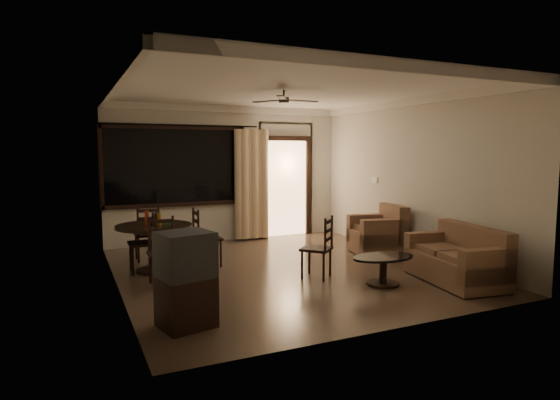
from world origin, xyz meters
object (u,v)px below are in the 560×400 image
tv_cabinet (186,279)px  dining_table (154,235)px  dining_chair_south (164,264)px  sofa (459,260)px  armchair (380,234)px  dining_chair_west (144,254)px  side_chair (317,260)px  dining_chair_north (148,244)px  coffee_table (383,266)px  dining_chair_east (207,249)px

tv_cabinet → dining_table: bearing=75.0°
dining_chair_south → sofa: (3.86, -1.60, 0.01)m
armchair → sofa: bearing=-81.0°
dining_chair_west → side_chair: dining_chair_west is taller
dining_chair_north → tv_cabinet: tv_cabinet is taller
dining_table → armchair: (3.98, -0.42, -0.22)m
dining_chair_south → tv_cabinet: size_ratio=0.93×
coffee_table → side_chair: side_chair is taller
tv_cabinet → coffee_table: 2.92m
dining_chair_west → dining_chair_south: 0.88m
armchair → coffee_table: armchair is taller
dining_chair_east → side_chair: 1.90m
dining_table → armchair: 4.00m
sofa → coffee_table: (-1.07, 0.33, -0.04)m
dining_chair_west → dining_chair_east: size_ratio=1.00×
dining_table → dining_chair_north: (0.01, 0.79, -0.29)m
dining_table → coffee_table: bearing=-37.3°
dining_table → dining_chair_east: dining_table is taller
dining_chair_south → side_chair: dining_chair_south is taller
dining_chair_east → coffee_table: dining_chair_east is taller
dining_chair_north → dining_table: bearing=90.1°
armchair → side_chair: side_chair is taller
dining_table → side_chair: size_ratio=1.27×
dining_table → dining_chair_north: size_ratio=1.23×
dining_chair_west → sofa: bearing=59.4°
dining_table → dining_chair_east: size_ratio=1.23×
dining_table → armchair: size_ratio=1.13×
dining_chair_west → dining_chair_east: same height
armchair → side_chair: (-1.86, -0.99, -0.09)m
dining_table → dining_chair_south: (-0.02, -0.86, -0.27)m
dining_chair_east → tv_cabinet: tv_cabinet is taller
dining_chair_north → sofa: size_ratio=0.60×
dining_chair_east → dining_chair_north: (-0.82, 0.80, 0.00)m
side_chair → dining_chair_east: bearing=-90.2°
dining_table → tv_cabinet: (-0.10, -2.52, -0.06)m
coffee_table → side_chair: bearing=133.4°
dining_chair_east → dining_chair_west: bearing=89.3°
dining_chair_north → tv_cabinet: (-0.11, -3.31, 0.23)m
coffee_table → armchair: bearing=54.8°
dining_table → dining_chair_south: 0.90m
dining_table → sofa: (3.85, -2.45, -0.26)m
dining_table → dining_chair_west: size_ratio=1.23×
tv_cabinet → coffee_table: (2.88, 0.40, -0.24)m
dining_chair_north → side_chair: dining_chair_north is taller
dining_chair_north → armchair: size_ratio=0.92×
dining_chair_west → dining_chair_north: same height
dining_chair_east → dining_chair_north: same height
dining_chair_east → side_chair: dining_chair_east is taller
side_chair → tv_cabinet: bearing=-16.2°
sofa → side_chair: (-1.73, 1.04, -0.04)m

